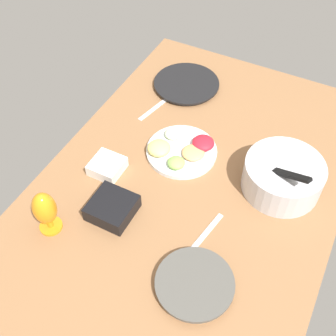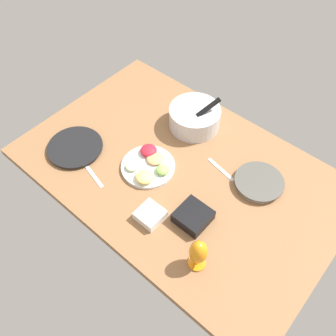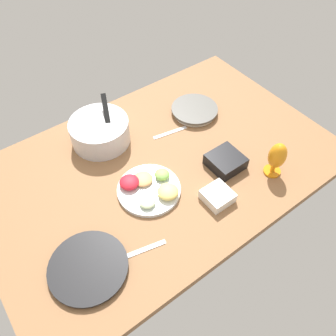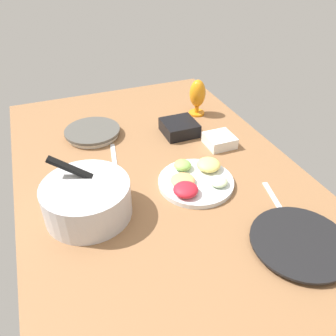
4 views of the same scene
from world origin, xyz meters
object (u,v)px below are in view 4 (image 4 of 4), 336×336
Objects in this scene: fruit_platter at (196,179)px; hurricane_glass_orange at (197,95)px; dinner_plate_left at (300,243)px; dinner_plate_right at (93,132)px; mixing_bowl at (87,198)px; square_bowl_black at (179,127)px; square_bowl_white at (220,140)px.

fruit_platter is 1.57× the size of hurricane_glass_orange.
dinner_plate_left is 1.67× the size of hurricane_glass_orange.
dinner_plate_left is 1.21× the size of dinner_plate_right.
dinner_plate_left is 65.90cm from mixing_bowl.
mixing_bowl is 1.60× the size of hurricane_glass_orange.
square_bowl_black is (37.13, -47.54, -3.21)cm from mixing_bowl.
mixing_bowl is 39.10cm from fruit_platter.
square_bowl_black is at bearing -108.13° from dinner_plate_right.
hurricane_glass_orange is (50.09, -24.03, 7.94)cm from fruit_platter.
square_bowl_black is at bearing -52.01° from mixing_bowl.
fruit_platter is at bearing 166.26° from square_bowl_black.
dinner_plate_right is 2.12× the size of square_bowl_white.
mixing_bowl is 81.37cm from hurricane_glass_orange.
fruit_platter is 36.74cm from square_bowl_black.
fruit_platter reaches higher than dinner_plate_left.
square_bowl_white is at bearing 173.47° from hurricane_glass_orange.
fruit_platter is 2.39× the size of square_bowl_white.
square_bowl_white is at bearing -142.24° from square_bowl_black.
mixing_bowl reaches higher than dinner_plate_left.
mixing_bowl is 1.02× the size of fruit_platter.
fruit_platter reaches higher than dinner_plate_right.
mixing_bowl reaches higher than square_bowl_white.
square_bowl_white is (-29.79, 3.41, -7.37)cm from hurricane_glass_orange.
square_bowl_black is 1.27× the size of square_bowl_white.
dinner_plate_left is 1.07× the size of fruit_platter.
dinner_plate_left is at bearing -174.40° from square_bowl_black.
square_bowl_white is (-15.37, -11.91, -0.64)cm from square_bowl_black.
hurricane_glass_orange is 22.09cm from square_bowl_black.
dinner_plate_left is 95.89cm from dinner_plate_right.
hurricane_glass_orange is at bearing -5.28° from dinner_plate_left.
square_bowl_black is (73.45, 7.20, 2.06)cm from dinner_plate_left.
dinner_plate_right is at bearing 30.23° from fruit_platter.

